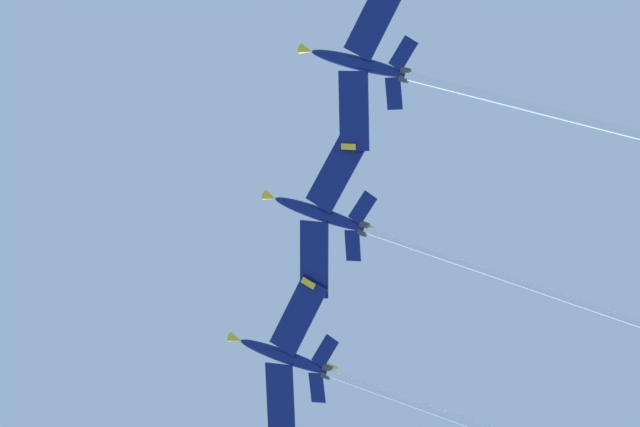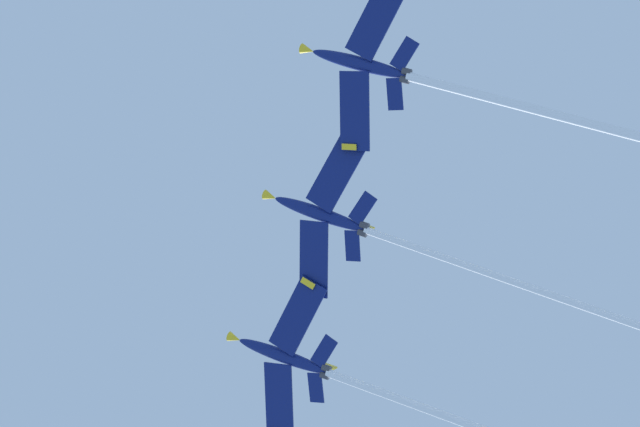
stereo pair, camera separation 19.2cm
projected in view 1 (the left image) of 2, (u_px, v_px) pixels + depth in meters
jet_inner_left at (442, 85)px, 130.67m from camera, size 36.79×29.56×22.25m
jet_centre at (379, 234)px, 135.88m from camera, size 35.48×29.68×21.89m
jet_inner_right at (338, 376)px, 138.84m from camera, size 31.85×25.75×19.15m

